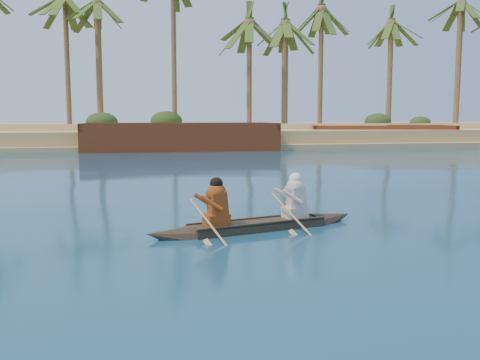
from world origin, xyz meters
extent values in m
plane|color=navy|center=(0.00, 0.00, 0.00)|extent=(160.00, 160.00, 0.00)
cube|color=tan|center=(0.00, 26.00, 0.12)|extent=(150.00, 8.00, 0.50)
cube|color=tan|center=(0.00, 48.00, 0.55)|extent=(150.00, 50.00, 1.50)
cube|color=maroon|center=(1.94, 23.69, 0.50)|extent=(13.52, 4.81, 1.68)
cube|color=maroon|center=(18.93, 26.92, 0.43)|extent=(12.02, 6.68, 1.43)
camera|label=1|loc=(-1.93, -13.99, 2.41)|focal=40.00mm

